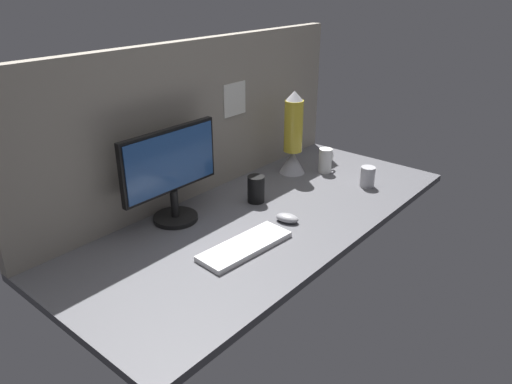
{
  "coord_description": "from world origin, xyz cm",
  "views": [
    {
      "loc": [
        -138.51,
        -112.81,
        91.57
      ],
      "look_at": [
        -10.64,
        0.0,
        14.0
      ],
      "focal_mm": 33.9,
      "sensor_mm": 36.0,
      "label": 1
    }
  ],
  "objects_px": {
    "mug_steel": "(367,177)",
    "keyboard": "(245,246)",
    "mug_black_travel": "(256,189)",
    "mouse": "(287,218)",
    "monitor": "(171,171)",
    "lava_lamp": "(293,140)",
    "mug_ceramic_white": "(326,160)"
  },
  "relations": [
    {
      "from": "keyboard",
      "to": "mouse",
      "type": "relative_size",
      "value": 3.85
    },
    {
      "from": "monitor",
      "to": "keyboard",
      "type": "height_order",
      "value": "monitor"
    },
    {
      "from": "mug_black_travel",
      "to": "mug_steel",
      "type": "relative_size",
      "value": 1.23
    },
    {
      "from": "mouse",
      "to": "lava_lamp",
      "type": "relative_size",
      "value": 0.23
    },
    {
      "from": "monitor",
      "to": "mouse",
      "type": "relative_size",
      "value": 4.72
    },
    {
      "from": "mouse",
      "to": "mug_black_travel",
      "type": "relative_size",
      "value": 0.81
    },
    {
      "from": "monitor",
      "to": "mouse",
      "type": "distance_m",
      "value": 0.5
    },
    {
      "from": "monitor",
      "to": "mug_black_travel",
      "type": "distance_m",
      "value": 0.4
    },
    {
      "from": "mouse",
      "to": "lava_lamp",
      "type": "distance_m",
      "value": 0.56
    },
    {
      "from": "mug_black_travel",
      "to": "mug_steel",
      "type": "distance_m",
      "value": 0.55
    },
    {
      "from": "mug_black_travel",
      "to": "mug_ceramic_white",
      "type": "xyz_separation_m",
      "value": [
        0.49,
        -0.04,
        0.0
      ]
    },
    {
      "from": "mug_steel",
      "to": "lava_lamp",
      "type": "xyz_separation_m",
      "value": [
        -0.09,
        0.37,
        0.12
      ]
    },
    {
      "from": "keyboard",
      "to": "mouse",
      "type": "height_order",
      "value": "mouse"
    },
    {
      "from": "mug_black_travel",
      "to": "mug_steel",
      "type": "xyz_separation_m",
      "value": [
        0.46,
        -0.29,
        -0.01
      ]
    },
    {
      "from": "mug_steel",
      "to": "lava_lamp",
      "type": "relative_size",
      "value": 0.23
    },
    {
      "from": "mouse",
      "to": "keyboard",
      "type": "bearing_deg",
      "value": 168.64
    },
    {
      "from": "mug_black_travel",
      "to": "mug_ceramic_white",
      "type": "distance_m",
      "value": 0.49
    },
    {
      "from": "mug_steel",
      "to": "lava_lamp",
      "type": "bearing_deg",
      "value": 103.08
    },
    {
      "from": "keyboard",
      "to": "mug_steel",
      "type": "xyz_separation_m",
      "value": [
        0.79,
        -0.06,
        0.04
      ]
    },
    {
      "from": "mug_ceramic_white",
      "to": "lava_lamp",
      "type": "height_order",
      "value": "lava_lamp"
    },
    {
      "from": "mug_steel",
      "to": "mug_ceramic_white",
      "type": "bearing_deg",
      "value": 83.86
    },
    {
      "from": "monitor",
      "to": "lava_lamp",
      "type": "bearing_deg",
      "value": -5.07
    },
    {
      "from": "keyboard",
      "to": "lava_lamp",
      "type": "relative_size",
      "value": 0.9
    },
    {
      "from": "keyboard",
      "to": "mug_black_travel",
      "type": "bearing_deg",
      "value": 38.79
    },
    {
      "from": "mug_black_travel",
      "to": "keyboard",
      "type": "bearing_deg",
      "value": -145.53
    },
    {
      "from": "mug_steel",
      "to": "keyboard",
      "type": "bearing_deg",
      "value": 175.36
    },
    {
      "from": "keyboard",
      "to": "lava_lamp",
      "type": "distance_m",
      "value": 0.79
    },
    {
      "from": "monitor",
      "to": "mug_black_travel",
      "type": "relative_size",
      "value": 3.82
    },
    {
      "from": "mug_ceramic_white",
      "to": "monitor",
      "type": "bearing_deg",
      "value": 167.37
    },
    {
      "from": "monitor",
      "to": "lava_lamp",
      "type": "relative_size",
      "value": 1.1
    },
    {
      "from": "mug_ceramic_white",
      "to": "mug_steel",
      "type": "bearing_deg",
      "value": -96.14
    },
    {
      "from": "keyboard",
      "to": "mug_black_travel",
      "type": "height_order",
      "value": "mug_black_travel"
    }
  ]
}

